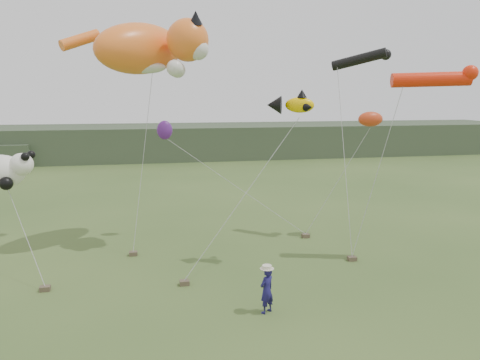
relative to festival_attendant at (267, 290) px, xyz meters
name	(u,v)px	position (x,y,z in m)	size (l,w,h in m)	color
ground	(285,308)	(0.76, 0.22, -0.86)	(120.00, 120.00, 0.00)	#385123
headland	(161,142)	(-2.35, 44.91, 1.07)	(90.00, 13.00, 4.00)	#2D3D28
festival_attendant	(267,290)	(0.00, 0.00, 0.00)	(0.62, 0.41, 1.71)	#1A1653
sandbag_anchors	(213,262)	(-1.23, 5.36, -0.75)	(14.04, 5.62, 0.20)	brown
cat_kite	(150,48)	(-3.72, 8.98, 9.24)	(7.32, 5.72, 3.16)	orange
fish_kite	(290,104)	(2.25, 4.77, 6.52)	(2.24, 1.48, 1.10)	#F9C100
tube_kites	(409,70)	(8.34, 5.49, 8.08)	(4.73, 6.24, 2.10)	black
panda_kite	(3,171)	(-10.46, 7.10, 3.56)	(2.71, 1.75, 1.68)	white
misc_kites	(298,123)	(3.98, 8.85, 5.46)	(11.99, 2.85, 1.50)	red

